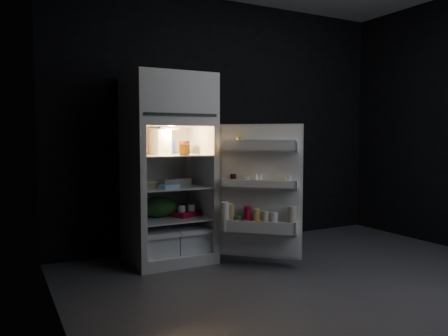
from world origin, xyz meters
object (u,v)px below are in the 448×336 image
refrigerator (167,162)px  egg_carton (175,182)px  milk_jug (160,142)px  yogurt_tray (187,214)px  fridge_door (259,194)px

refrigerator → egg_carton: bearing=-62.8°
refrigerator → milk_jug: 0.21m
refrigerator → yogurt_tray: (0.17, -0.09, -0.50)m
fridge_door → egg_carton: (-0.60, 0.54, 0.08)m
egg_carton → refrigerator: bearing=102.5°
refrigerator → yogurt_tray: refrigerator is taller
refrigerator → fridge_door: refrigerator is taller
refrigerator → milk_jug: refrigerator is taller
refrigerator → egg_carton: size_ratio=5.66×
fridge_door → yogurt_tray: fridge_door is taller
egg_carton → yogurt_tray: (0.13, -0.01, -0.31)m
milk_jug → egg_carton: bearing=-48.1°
milk_jug → egg_carton: (0.12, -0.07, -0.38)m
refrigerator → milk_jug: size_ratio=7.42×
fridge_door → milk_jug: fridge_door is taller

